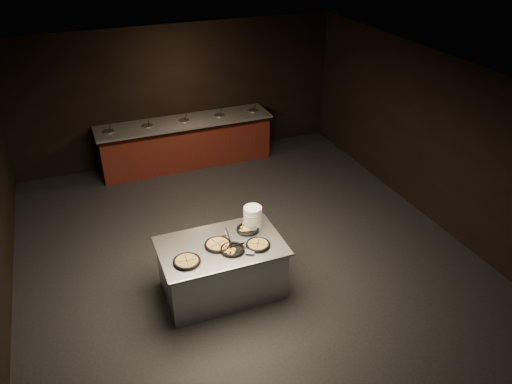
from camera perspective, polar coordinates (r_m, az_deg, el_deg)
room at (r=7.38m, az=-1.35°, el=1.74°), size 7.02×8.02×2.92m
salad_bar at (r=10.89m, az=-7.97°, el=5.28°), size 3.70×0.83×1.18m
serving_counter at (r=7.27m, az=-3.93°, el=-8.79°), size 1.75×1.13×0.83m
plate_stack at (r=7.29m, az=-0.37°, el=-2.87°), size 0.27×0.27×0.32m
pan_veggie_whole at (r=6.74m, az=-7.92°, el=-7.83°), size 0.37×0.37×0.04m
pan_cheese_whole at (r=6.99m, az=-4.38°, el=-5.98°), size 0.38×0.38×0.04m
pan_cheese_slices_a at (r=7.28m, az=-0.95°, el=-4.25°), size 0.33×0.33×0.04m
pan_cheese_slices_b at (r=6.89m, az=-2.71°, el=-6.55°), size 0.35×0.35×0.04m
pan_veggie_slices at (r=6.97m, az=0.22°, el=-6.01°), size 0.35×0.35×0.04m
server_left at (r=7.10m, az=-3.34°, el=-4.81°), size 0.08×0.29×0.14m
server_right at (r=6.81m, az=-1.77°, el=-6.32°), size 0.33×0.24×0.18m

